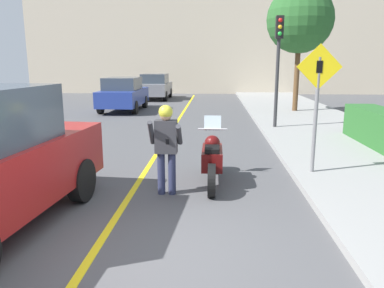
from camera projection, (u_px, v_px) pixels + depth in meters
The scene contains 10 objects.
ground_plane at pixel (139, 255), 4.75m from camera, with size 80.00×80.00×0.00m, color #4C4C4F.
road_center_line at pixel (160, 149), 10.64m from camera, with size 0.12×36.00×0.01m.
building_backdrop at pixel (203, 31), 29.10m from camera, with size 28.00×1.20×9.57m.
motorcycle at pixel (212, 159), 7.52m from camera, with size 0.62×2.21×1.29m.
person_biker at pixel (166, 141), 6.76m from camera, with size 0.59×0.46×1.66m.
crossing_sign at pixel (317, 97), 7.61m from camera, with size 0.91×0.08×2.63m.
traffic_light at pixel (278, 51), 12.93m from camera, with size 0.26×0.30×3.83m.
street_tree at pixel (300, 20), 17.19m from camera, with size 3.06×3.06×5.73m.
parked_car_blue at pixel (123, 94), 18.88m from camera, with size 1.88×4.20×1.68m.
parked_car_grey at pixel (155, 86), 24.93m from camera, with size 1.88×4.20×1.68m.
Camera 1 is at (0.93, -4.30, 2.39)m, focal length 35.00 mm.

